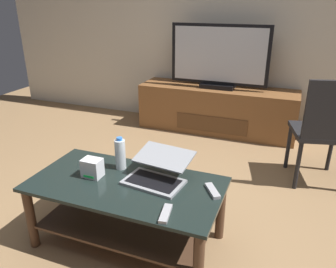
% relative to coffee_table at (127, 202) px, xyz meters
% --- Properties ---
extents(ground_plane, '(7.68, 7.68, 0.00)m').
position_rel_coffee_table_xyz_m(ground_plane, '(0.15, 0.08, -0.31)').
color(ground_plane, olive).
extents(back_wall, '(6.40, 0.12, 2.80)m').
position_rel_coffee_table_xyz_m(back_wall, '(0.15, 2.51, 1.09)').
color(back_wall, beige).
rests_on(back_wall, ground).
extents(coffee_table, '(1.20, 0.62, 0.45)m').
position_rel_coffee_table_xyz_m(coffee_table, '(0.00, 0.00, 0.00)').
color(coffee_table, black).
rests_on(coffee_table, ground).
extents(media_cabinet, '(1.85, 0.49, 0.54)m').
position_rel_coffee_table_xyz_m(media_cabinet, '(0.06, 2.19, -0.04)').
color(media_cabinet, brown).
rests_on(media_cabinet, ground).
extents(television, '(1.12, 0.20, 0.72)m').
position_rel_coffee_table_xyz_m(television, '(0.06, 2.17, 0.58)').
color(television, black).
rests_on(television, media_cabinet).
extents(dining_chair, '(0.53, 0.53, 0.95)m').
position_rel_coffee_table_xyz_m(dining_chair, '(1.18, 1.25, 0.22)').
color(dining_chair, black).
rests_on(dining_chair, ground).
extents(laptop, '(0.40, 0.40, 0.16)m').
position_rel_coffee_table_xyz_m(laptop, '(0.17, 0.11, 0.20)').
color(laptop, gray).
rests_on(laptop, coffee_table).
extents(router_box, '(0.12, 0.10, 0.12)m').
position_rel_coffee_table_xyz_m(router_box, '(-0.23, -0.00, 0.20)').
color(router_box, silver).
rests_on(router_box, coffee_table).
extents(water_bottle_near, '(0.07, 0.07, 0.22)m').
position_rel_coffee_table_xyz_m(water_bottle_near, '(-0.12, 0.16, 0.24)').
color(water_bottle_near, silver).
rests_on(water_bottle_near, coffee_table).
extents(cell_phone, '(0.12, 0.16, 0.01)m').
position_rel_coffee_table_xyz_m(cell_phone, '(-0.34, 0.12, 0.14)').
color(cell_phone, black).
rests_on(cell_phone, coffee_table).
extents(tv_remote, '(0.07, 0.16, 0.02)m').
position_rel_coffee_table_xyz_m(tv_remote, '(0.35, -0.22, 0.15)').
color(tv_remote, '#99999E').
rests_on(tv_remote, coffee_table).
extents(soundbar_remote, '(0.12, 0.16, 0.02)m').
position_rel_coffee_table_xyz_m(soundbar_remote, '(0.53, 0.09, 0.15)').
color(soundbar_remote, '#99999E').
rests_on(soundbar_remote, coffee_table).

